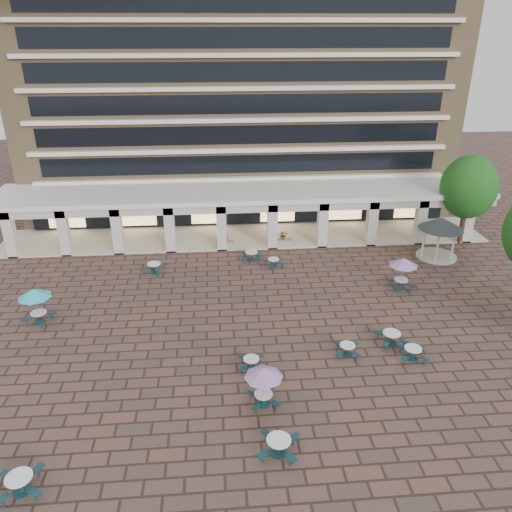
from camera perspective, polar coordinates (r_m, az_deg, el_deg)
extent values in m
plane|color=brown|center=(31.19, 0.53, -8.36)|extent=(120.00, 120.00, 0.00)
cube|color=#9D8059|center=(51.90, -2.14, 18.08)|extent=(40.00, 15.00, 22.00)
cube|color=white|center=(45.57, -1.52, 8.80)|extent=(36.80, 0.50, 0.35)
cube|color=black|center=(45.46, -1.56, 10.45)|extent=(35.20, 0.05, 1.60)
cube|color=white|center=(44.93, -1.56, 11.99)|extent=(36.80, 0.50, 0.35)
cube|color=black|center=(44.88, -1.59, 13.67)|extent=(35.20, 0.05, 1.60)
cube|color=white|center=(44.42, -1.60, 15.26)|extent=(36.80, 0.50, 0.35)
cube|color=black|center=(44.45, -1.64, 16.96)|extent=(35.20, 0.05, 1.60)
cube|color=white|center=(44.07, -1.64, 18.59)|extent=(36.80, 0.50, 0.35)
cube|color=black|center=(44.18, -1.68, 20.30)|extent=(35.20, 0.05, 1.60)
cube|color=white|center=(43.86, -1.68, 21.97)|extent=(36.80, 0.50, 0.35)
cube|color=black|center=(44.05, -1.72, 23.68)|extent=(35.20, 0.05, 1.60)
cube|color=white|center=(43.81, -1.73, 25.37)|extent=(36.80, 0.50, 0.35)
cube|color=black|center=(44.07, -1.77, 27.06)|extent=(35.20, 0.05, 1.60)
cube|color=white|center=(43.03, -1.30, 7.41)|extent=(42.00, 6.60, 0.40)
cube|color=beige|center=(40.47, -1.04, 5.60)|extent=(42.00, 0.30, 0.90)
cube|color=black|center=(46.34, -1.48, 5.57)|extent=(38.00, 0.15, 3.20)
cube|color=beige|center=(44.44, -1.25, 2.31)|extent=(42.00, 6.00, 0.12)
cube|color=beige|center=(44.43, -26.32, 2.32)|extent=(0.80, 0.80, 4.00)
cube|color=beige|center=(43.04, -21.10, 2.59)|extent=(0.80, 0.80, 4.00)
cube|color=beige|center=(42.03, -15.57, 2.86)|extent=(0.80, 0.80, 4.00)
cube|color=beige|center=(41.42, -9.83, 3.10)|extent=(0.80, 0.80, 4.00)
cube|color=beige|center=(41.24, -3.97, 3.32)|extent=(0.80, 0.80, 4.00)
cube|color=beige|center=(41.49, 1.88, 3.51)|extent=(0.80, 0.80, 4.00)
cube|color=beige|center=(42.17, 7.60, 3.65)|extent=(0.80, 0.80, 4.00)
cube|color=beige|center=(43.24, 13.09, 3.76)|extent=(0.80, 0.80, 4.00)
cube|color=beige|center=(44.70, 18.27, 3.82)|extent=(0.80, 0.80, 4.00)
cube|color=beige|center=(46.49, 23.08, 3.86)|extent=(0.80, 0.80, 4.00)
cube|color=#FFD88C|center=(48.15, -20.90, 4.40)|extent=(3.20, 0.08, 2.40)
cube|color=#FFD88C|center=(46.75, -13.33, 4.81)|extent=(3.20, 0.08, 2.40)
cube|color=#FFD88C|center=(46.21, -5.44, 5.14)|extent=(3.20, 0.08, 2.40)
cube|color=#FFD88C|center=(46.55, 2.49, 5.38)|extent=(3.20, 0.08, 2.40)
cube|color=#FFD88C|center=(47.75, 10.17, 5.52)|extent=(3.20, 0.08, 2.40)
cube|color=#FFD88C|center=(49.75, 17.35, 5.55)|extent=(3.20, 0.08, 2.40)
cylinder|color=#163E44|center=(24.13, -25.15, -23.15)|extent=(0.75, 0.75, 0.04)
cylinder|color=#163E44|center=(23.90, -25.30, -22.60)|extent=(0.19, 0.19, 0.71)
cylinder|color=white|center=(23.60, -25.50, -21.88)|extent=(1.07, 1.07, 0.05)
cube|color=#163E44|center=(24.10, -23.69, -21.34)|extent=(0.58, 0.65, 0.05)
cylinder|color=#163E44|center=(24.27, -23.59, -21.75)|extent=(0.09, 0.09, 0.45)
cube|color=#163E44|center=(24.36, -26.62, -21.45)|extent=(0.65, 0.58, 0.05)
cylinder|color=#163E44|center=(24.53, -26.50, -21.85)|extent=(0.09, 0.09, 0.45)
cube|color=#163E44|center=(23.56, -27.09, -23.47)|extent=(0.58, 0.65, 0.05)
cylinder|color=#163E44|center=(23.73, -26.96, -23.88)|extent=(0.09, 0.09, 0.45)
cube|color=#163E44|center=(23.29, -24.02, -23.40)|extent=(0.65, 0.58, 0.05)
cylinder|color=#163E44|center=(23.47, -23.91, -23.80)|extent=(0.09, 0.09, 0.45)
cylinder|color=#163E44|center=(23.55, 2.58, -21.57)|extent=(0.76, 0.76, 0.04)
cylinder|color=#163E44|center=(23.31, 2.60, -21.00)|extent=(0.20, 0.20, 0.72)
cylinder|color=white|center=(23.00, 2.62, -20.24)|extent=(1.08, 1.08, 0.05)
cube|color=#163E44|center=(23.61, 4.31, -19.89)|extent=(0.67, 0.57, 0.05)
cylinder|color=#163E44|center=(23.79, 4.29, -20.32)|extent=(0.09, 0.09, 0.46)
cube|color=#163E44|center=(23.69, 1.25, -19.63)|extent=(0.57, 0.67, 0.05)
cylinder|color=#163E44|center=(23.86, 1.25, -20.05)|extent=(0.09, 0.09, 0.46)
cube|color=#163E44|center=(22.86, 0.82, -21.70)|extent=(0.67, 0.57, 0.05)
cylinder|color=#163E44|center=(23.04, 0.82, -22.13)|extent=(0.09, 0.09, 0.46)
cube|color=#163E44|center=(22.78, 4.04, -21.99)|extent=(0.57, 0.67, 0.05)
cylinder|color=#163E44|center=(22.96, 4.02, -22.42)|extent=(0.09, 0.09, 0.46)
cylinder|color=#163E44|center=(30.02, 17.36, -11.10)|extent=(0.67, 0.67, 0.04)
cylinder|color=#163E44|center=(29.85, 17.44, -10.63)|extent=(0.17, 0.17, 0.64)
cylinder|color=white|center=(29.63, 17.53, -10.02)|extent=(0.96, 0.96, 0.05)
cube|color=#163E44|center=(30.35, 18.22, -9.87)|extent=(0.58, 0.54, 0.05)
cylinder|color=#163E44|center=(30.47, 18.16, -10.21)|extent=(0.08, 0.08, 0.40)
cube|color=#163E44|center=(30.08, 16.24, -9.91)|extent=(0.54, 0.58, 0.05)
cylinder|color=#163E44|center=(30.20, 16.19, -10.26)|extent=(0.08, 0.08, 0.40)
cube|color=#163E44|center=(29.24, 16.67, -11.09)|extent=(0.58, 0.54, 0.05)
cylinder|color=#163E44|center=(29.36, 16.62, -11.44)|extent=(0.08, 0.08, 0.40)
cube|color=#163E44|center=(29.51, 18.71, -11.03)|extent=(0.54, 0.58, 0.05)
cylinder|color=#163E44|center=(29.64, 18.65, -11.38)|extent=(0.08, 0.08, 0.40)
cylinder|color=#163E44|center=(30.92, 15.12, -9.63)|extent=(0.72, 0.72, 0.04)
cylinder|color=#163E44|center=(30.74, 15.19, -9.14)|extent=(0.19, 0.19, 0.68)
cylinder|color=white|center=(30.52, 15.27, -8.49)|extent=(1.03, 1.03, 0.05)
cube|color=#163E44|center=(31.33, 15.72, -8.25)|extent=(0.58, 0.62, 0.05)
cylinder|color=#163E44|center=(31.46, 15.67, -8.62)|extent=(0.08, 0.08, 0.43)
cube|color=#163E44|center=(30.88, 13.80, -8.55)|extent=(0.62, 0.58, 0.05)
cylinder|color=#163E44|center=(31.00, 13.76, -8.91)|extent=(0.08, 0.08, 0.43)
cube|color=#163E44|center=(30.03, 14.68, -9.69)|extent=(0.58, 0.62, 0.05)
cylinder|color=#163E44|center=(30.16, 14.63, -10.07)|extent=(0.08, 0.08, 0.43)
cube|color=#163E44|center=(30.50, 16.64, -9.37)|extent=(0.62, 0.58, 0.05)
cylinder|color=#163E44|center=(30.63, 16.59, -9.74)|extent=(0.08, 0.08, 0.43)
cylinder|color=#163E44|center=(34.64, -23.42, -6.95)|extent=(0.68, 0.68, 0.04)
cylinder|color=#163E44|center=(34.49, -23.51, -6.51)|extent=(0.18, 0.18, 0.65)
cylinder|color=white|center=(34.30, -23.62, -5.95)|extent=(0.98, 0.98, 0.05)
cube|color=#163E44|center=(34.46, -22.29, -6.10)|extent=(0.60, 0.47, 0.05)
cylinder|color=#163E44|center=(34.57, -22.23, -6.42)|extent=(0.08, 0.08, 0.41)
cube|color=#163E44|center=(35.11, -23.68, -5.78)|extent=(0.47, 0.60, 0.05)
cylinder|color=#163E44|center=(35.22, -23.62, -6.09)|extent=(0.08, 0.08, 0.41)
cube|color=#163E44|center=(34.43, -24.79, -6.62)|extent=(0.60, 0.47, 0.05)
cylinder|color=#163E44|center=(34.54, -24.72, -6.94)|extent=(0.08, 0.08, 0.41)
cube|color=#163E44|center=(33.77, -23.39, -6.97)|extent=(0.47, 0.60, 0.05)
cylinder|color=#163E44|center=(33.89, -23.33, -7.29)|extent=(0.08, 0.08, 0.41)
cylinder|color=gray|center=(34.09, -23.75, -5.29)|extent=(0.05, 0.05, 2.35)
cone|color=#2DC1DC|center=(33.67, -24.02, -3.91)|extent=(2.05, 2.05, 0.54)
cylinder|color=#163E44|center=(28.00, -0.54, -12.69)|extent=(0.61, 0.61, 0.04)
cylinder|color=#163E44|center=(27.84, -0.54, -12.24)|extent=(0.16, 0.16, 0.58)
cylinder|color=white|center=(27.63, -0.55, -11.66)|extent=(0.88, 0.88, 0.04)
cube|color=#163E44|center=(28.18, 0.42, -11.47)|extent=(0.52, 0.51, 0.04)
cylinder|color=#163E44|center=(28.30, 0.42, -11.80)|extent=(0.07, 0.07, 0.37)
cube|color=#163E44|center=(28.16, -1.58, -11.51)|extent=(0.51, 0.52, 0.04)
cylinder|color=#163E44|center=(28.28, -1.58, -11.84)|extent=(0.07, 0.07, 0.37)
cube|color=#163E44|center=(27.39, -1.55, -12.71)|extent=(0.52, 0.51, 0.04)
cylinder|color=#163E44|center=(27.51, -1.54, -13.04)|extent=(0.07, 0.07, 0.37)
cube|color=#163E44|center=(27.41, 0.52, -12.66)|extent=(0.51, 0.52, 0.04)
cylinder|color=#163E44|center=(27.53, 0.52, -13.00)|extent=(0.07, 0.07, 0.37)
cylinder|color=#163E44|center=(25.77, 0.85, -16.59)|extent=(0.64, 0.64, 0.04)
cylinder|color=#163E44|center=(25.59, 0.86, -16.11)|extent=(0.16, 0.16, 0.60)
cylinder|color=white|center=(25.35, 0.86, -15.49)|extent=(0.91, 0.91, 0.05)
cube|color=#163E44|center=(26.00, 1.65, -15.05)|extent=(0.49, 0.56, 0.05)
cylinder|color=#163E44|center=(26.13, 1.64, -15.40)|extent=(0.07, 0.07, 0.38)
cube|color=#163E44|center=(25.79, -0.57, -15.43)|extent=(0.56, 0.49, 0.05)
cylinder|color=#163E44|center=(25.93, -0.57, -15.78)|extent=(0.07, 0.07, 0.38)
cube|color=#163E44|center=(25.06, 0.04, -16.86)|extent=(0.49, 0.56, 0.05)
cylinder|color=#163E44|center=(25.20, 0.04, -17.22)|extent=(0.07, 0.07, 0.38)
cube|color=#163E44|center=(25.27, 2.33, -16.46)|extent=(0.56, 0.49, 0.05)
cylinder|color=#163E44|center=(25.41, 2.32, -16.81)|extent=(0.07, 0.07, 0.38)
cylinder|color=gray|center=(25.08, 0.87, -14.74)|extent=(0.05, 0.05, 2.19)
cone|color=#A475BE|center=(24.53, 0.88, -13.19)|extent=(1.91, 1.91, 0.50)
cylinder|color=#163E44|center=(29.47, 10.32, -10.99)|extent=(0.62, 0.62, 0.04)
cylinder|color=#163E44|center=(29.32, 10.36, -10.56)|extent=(0.16, 0.16, 0.58)
cylinder|color=white|center=(29.12, 10.42, -9.99)|extent=(0.88, 0.88, 0.04)
cube|color=#163E44|center=(29.72, 11.23, -9.87)|extent=(0.54, 0.49, 0.04)
cylinder|color=#163E44|center=(29.83, 11.20, -10.19)|extent=(0.07, 0.07, 0.37)
cube|color=#163E44|center=(29.60, 9.34, -9.86)|extent=(0.49, 0.54, 0.04)
cylinder|color=#163E44|center=(29.71, 9.31, -10.18)|extent=(0.07, 0.07, 0.37)
cube|color=#163E44|center=(28.81, 9.50, -10.95)|extent=(0.54, 0.49, 0.04)
cylinder|color=#163E44|center=(28.93, 9.47, -11.28)|extent=(0.07, 0.07, 0.37)
cube|color=#163E44|center=(28.93, 11.45, -10.96)|extent=(0.49, 0.54, 0.04)
cylinder|color=#163E44|center=(29.05, 11.41, -11.28)|extent=(0.07, 0.07, 0.37)
cylinder|color=#163E44|center=(38.92, 2.00, -1.18)|extent=(0.61, 0.61, 0.03)
cylinder|color=#163E44|center=(38.80, 2.01, -0.82)|extent=(0.16, 0.16, 0.57)
cylinder|color=white|center=(38.66, 2.02, -0.36)|extent=(0.87, 0.87, 0.04)
cube|color=#163E44|center=(39.33, 2.38, -0.31)|extent=(0.44, 0.53, 0.04)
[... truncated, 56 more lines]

